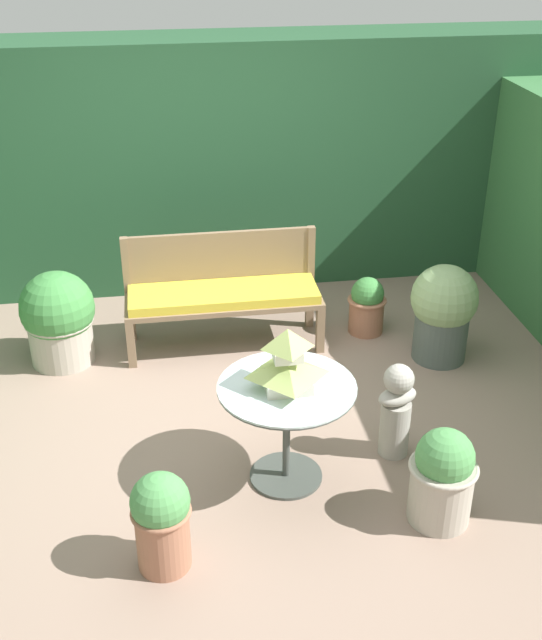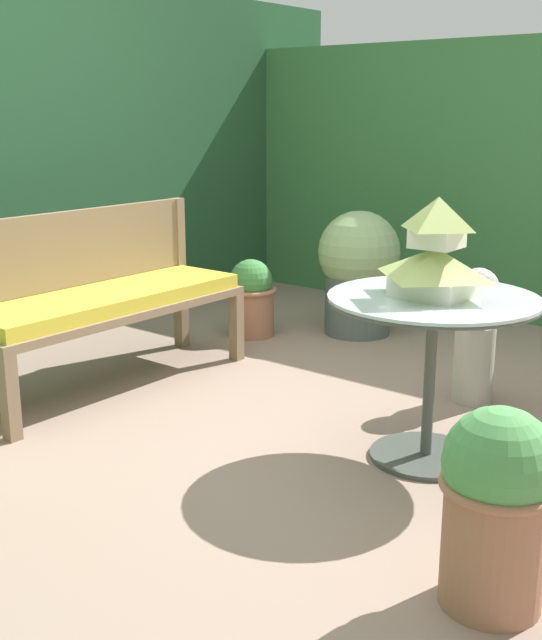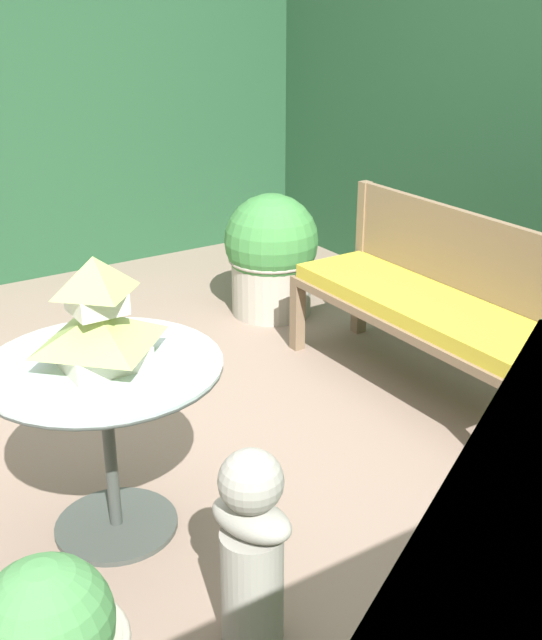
{
  "view_description": "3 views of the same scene",
  "coord_description": "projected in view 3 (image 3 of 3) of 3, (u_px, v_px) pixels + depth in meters",
  "views": [
    {
      "loc": [
        -0.4,
        -4.45,
        3.14
      ],
      "look_at": [
        0.31,
        0.16,
        0.61
      ],
      "focal_mm": 45.0,
      "sensor_mm": 36.0,
      "label": 1
    },
    {
      "loc": [
        -2.38,
        -2.05,
        1.33
      ],
      "look_at": [
        0.21,
        0.03,
        0.45
      ],
      "focal_mm": 45.0,
      "sensor_mm": 36.0,
      "label": 2
    },
    {
      "loc": [
        2.56,
        -1.54,
        1.8
      ],
      "look_at": [
        -0.04,
        0.16,
        0.5
      ],
      "focal_mm": 45.0,
      "sensor_mm": 36.0,
      "label": 3
    }
  ],
  "objects": [
    {
      "name": "bench_backrest",
      "position": [
        460.0,
        261.0,
        3.74
      ],
      "size": [
        1.48,
        0.06,
        0.85
      ],
      "color": "#7F664C",
      "rests_on": "ground"
    },
    {
      "name": "ground",
      "position": [
        245.0,
        438.0,
        3.45
      ],
      "size": [
        30.0,
        30.0,
        0.0
      ],
      "primitive_type": "plane",
      "color": "gray"
    },
    {
      "name": "garden_bust",
      "position": [
        252.0,
        546.0,
        2.28
      ],
      "size": [
        0.3,
        0.23,
        0.64
      ],
      "rotation": [
        0.0,
        0.0,
        0.35
      ],
      "color": "#A39E93",
      "rests_on": "ground"
    },
    {
      "name": "potted_plant_bench_right",
      "position": [
        271.0,
        255.0,
        4.65
      ],
      "size": [
        0.54,
        0.54,
        0.71
      ],
      "color": "#ADA393",
      "rests_on": "ground"
    },
    {
      "name": "foliage_hedge_left",
      "position": [
        41.0,
        133.0,
        5.38
      ],
      "size": [
        0.7,
        3.5,
        1.76
      ],
      "primitive_type": "cube",
      "color": "#234C2D",
      "rests_on": "ground"
    },
    {
      "name": "garden_bench",
      "position": [
        422.0,
        312.0,
        3.71
      ],
      "size": [
        1.48,
        0.48,
        0.48
      ],
      "color": "#7F664C",
      "rests_on": "ground"
    },
    {
      "name": "pagoda_birdhouse",
      "position": [
        98.0,
        319.0,
        2.57
      ],
      "size": [
        0.35,
        0.35,
        0.37
      ],
      "color": "silver",
      "rests_on": "patio_table"
    },
    {
      "name": "patio_table",
      "position": [
        105.0,
        400.0,
        2.68
      ],
      "size": [
        0.8,
        0.8,
        0.65
      ],
      "color": "#424742",
      "rests_on": "ground"
    }
  ]
}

